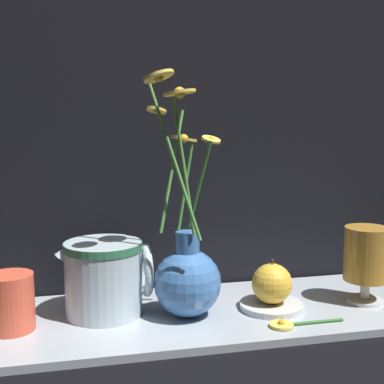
# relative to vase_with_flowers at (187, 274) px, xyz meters

# --- Properties ---
(ground_plane) EXTENTS (6.00, 6.00, 0.00)m
(ground_plane) POSITION_rel_vase_with_flowers_xyz_m (0.01, 0.01, -0.08)
(ground_plane) COLOR black
(shelf) EXTENTS (0.75, 0.26, 0.01)m
(shelf) POSITION_rel_vase_with_flowers_xyz_m (0.01, 0.01, -0.07)
(shelf) COLOR #9EA8B2
(shelf) RESTS_ON ground_plane
(vase_with_flowers) EXTENTS (0.15, 0.16, 0.37)m
(vase_with_flowers) POSITION_rel_vase_with_flowers_xyz_m (0.00, 0.00, 0.00)
(vase_with_flowers) COLOR #3F72B7
(vase_with_flowers) RESTS_ON shelf
(yellow_mug) EXTENTS (0.08, 0.07, 0.08)m
(yellow_mug) POSITION_rel_vase_with_flowers_xyz_m (-0.27, 0.00, -0.03)
(yellow_mug) COLOR #DB5138
(yellow_mug) RESTS_ON shelf
(ceramic_pitcher) EXTENTS (0.15, 0.12, 0.13)m
(ceramic_pitcher) POSITION_rel_vase_with_flowers_xyz_m (-0.12, 0.04, -0.00)
(ceramic_pitcher) COLOR silver
(ceramic_pitcher) RESTS_ON shelf
(tea_glass) EXTENTS (0.07, 0.07, 0.13)m
(tea_glass) POSITION_rel_vase_with_flowers_xyz_m (0.30, -0.01, 0.01)
(tea_glass) COLOR silver
(tea_glass) RESTS_ON shelf
(saucer_plate) EXTENTS (0.10, 0.10, 0.01)m
(saucer_plate) POSITION_rel_vase_with_flowers_xyz_m (0.14, -0.00, -0.06)
(saucer_plate) COLOR silver
(saucer_plate) RESTS_ON shelf
(orange_fruit) EXTENTS (0.07, 0.07, 0.07)m
(orange_fruit) POSITION_rel_vase_with_flowers_xyz_m (0.14, -0.00, -0.03)
(orange_fruit) COLOR gold
(orange_fruit) RESTS_ON saucer_plate
(loose_daisy) EXTENTS (0.12, 0.04, 0.01)m
(loose_daisy) POSITION_rel_vase_with_flowers_xyz_m (0.14, -0.08, -0.06)
(loose_daisy) COLOR #336B2D
(loose_daisy) RESTS_ON shelf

